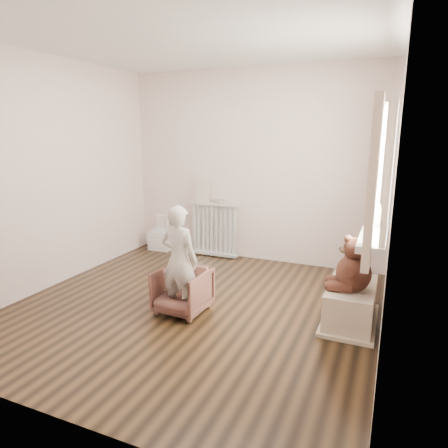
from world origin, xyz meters
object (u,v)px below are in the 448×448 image
at_px(toy_vanity, 161,232).
at_px(plush_cat, 375,216).
at_px(toy_bench, 351,302).
at_px(child, 179,260).
at_px(teddy_bear, 355,259).
at_px(armchair, 183,291).
at_px(radiator, 214,230).

height_order(toy_vanity, plush_cat, plush_cat).
bearing_deg(toy_bench, child, -162.97).
relative_size(toy_bench, teddy_bear, 1.59).
bearing_deg(armchair, toy_bench, 19.01).
relative_size(toy_vanity, toy_bench, 0.67).
relative_size(teddy_bear, plush_cat, 1.86).
bearing_deg(toy_bench, teddy_bear, -84.16).
relative_size(child, teddy_bear, 2.17).
bearing_deg(toy_vanity, teddy_bear, -26.59).
height_order(child, toy_bench, child).
height_order(toy_vanity, teddy_bear, teddy_bear).
bearing_deg(armchair, child, -86.34).
height_order(radiator, toy_vanity, radiator).
bearing_deg(toy_bench, armchair, -164.65).
height_order(radiator, plush_cat, plush_cat).
height_order(radiator, child, child).
bearing_deg(toy_vanity, toy_bench, -24.80).
bearing_deg(plush_cat, toy_vanity, 136.60).
relative_size(toy_vanity, teddy_bear, 1.06).
height_order(radiator, armchair, radiator).
xyz_separation_m(toy_vanity, plush_cat, (3.08, -1.14, 0.72)).
bearing_deg(child, radiator, -71.81).
bearing_deg(child, plush_cat, -154.05).
relative_size(armchair, plush_cat, 1.84).
bearing_deg(teddy_bear, toy_bench, 88.44).
height_order(armchair, toy_bench, armchair).
distance_m(armchair, toy_bench, 1.63).
distance_m(toy_bench, plush_cat, 0.84).
distance_m(armchair, plush_cat, 1.99).
xyz_separation_m(armchair, teddy_bear, (1.58, 0.31, 0.45)).
bearing_deg(child, toy_bench, -159.30).
relative_size(toy_vanity, child, 0.49).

